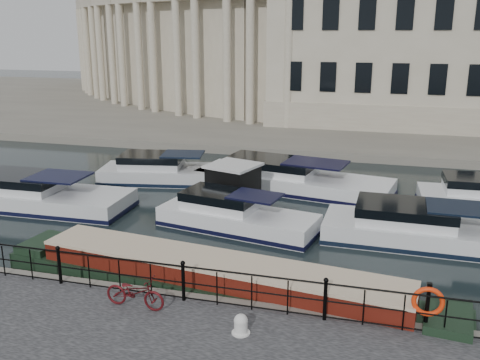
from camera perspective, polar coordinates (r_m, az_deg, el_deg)
name	(u,v)px	position (r m, az deg, el deg)	size (l,w,h in m)	color
ground_plane	(209,283)	(17.86, -3.31, -10.89)	(160.00, 160.00, 0.00)	black
far_bank	(333,109)	(54.89, 9.85, 7.47)	(120.00, 42.00, 0.55)	#6B665B
railing	(183,279)	(15.44, -6.08, -10.49)	(24.14, 0.14, 1.22)	black
civic_building	(320,40)	(50.19, 8.54, 14.52)	(53.55, 31.84, 16.85)	#ADA38C
bicycle	(135,292)	(15.35, -11.14, -11.66)	(0.62, 1.77, 0.93)	#4D0D11
mooring_bollard	(241,324)	(14.03, 0.09, -15.16)	(0.48, 0.48, 0.54)	silver
life_ring_post	(428,302)	(14.59, 19.42, -12.21)	(0.82, 0.21, 1.33)	black
narrowboat	(217,284)	(16.96, -2.48, -11.04)	(14.98, 3.76, 1.54)	black
harbour_hut	(233,189)	(24.55, -0.72, -0.92)	(3.40, 3.09, 2.17)	#6B665B
cabin_cruisers	(261,198)	(25.08, 2.24, -1.97)	(28.34, 10.36, 1.99)	silver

